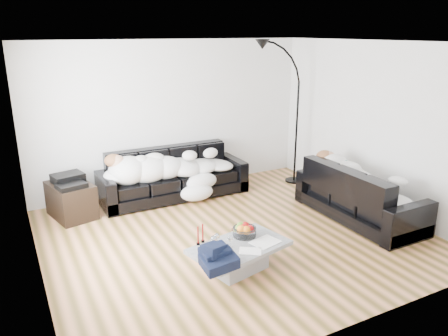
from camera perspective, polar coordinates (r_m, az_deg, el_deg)
name	(u,v)px	position (r m, az deg, el deg)	size (l,w,h in m)	color
ground	(234,235)	(6.18, 1.30, -8.73)	(5.00, 5.00, 0.00)	brown
wall_back	(172,116)	(7.73, -6.76, 6.71)	(5.00, 0.02, 2.60)	silver
wall_left	(28,173)	(5.06, -24.23, -0.54)	(0.02, 4.50, 2.60)	silver
wall_right	(374,126)	(7.25, 19.04, 5.15)	(0.02, 4.50, 2.60)	silver
ceiling	(235,42)	(5.55, 1.49, 16.13)	(5.00, 5.00, 0.00)	white
sofa_back	(174,174)	(7.47, -6.61, -0.77)	(2.48, 0.86, 0.81)	black
sofa_right	(360,193)	(6.87, 17.32, -3.08)	(2.03, 0.87, 0.82)	black
sleeper_back	(174,162)	(7.35, -6.53, 0.78)	(2.10, 0.73, 0.42)	white
sleeper_right	(361,179)	(6.80, 17.49, -1.33)	(1.74, 0.73, 0.42)	white
teal_cushion	(330,163)	(7.16, 13.72, 0.68)	(0.36, 0.30, 0.20)	#0C584B
coffee_table	(239,258)	(5.27, 2.03, -11.64)	(1.14, 0.67, 0.33)	#939699
fruit_bowl	(244,229)	(5.37, 2.69, -8.01)	(0.29, 0.29, 0.18)	white
wine_glass_a	(217,240)	(5.14, -0.93, -9.36)	(0.07, 0.07, 0.16)	white
wine_glass_b	(214,243)	(5.05, -1.36, -9.77)	(0.08, 0.08, 0.18)	white
wine_glass_c	(230,241)	(5.11, 0.82, -9.56)	(0.07, 0.07, 0.15)	white
candle_left	(198,236)	(5.16, -3.41, -8.84)	(0.04, 0.04, 0.23)	maroon
candle_right	(203,233)	(5.21, -2.80, -8.51)	(0.04, 0.04, 0.23)	maroon
newspaper_a	(265,242)	(5.27, 5.40, -9.57)	(0.33, 0.25, 0.01)	silver
newspaper_b	(250,251)	(5.06, 3.45, -10.75)	(0.25, 0.18, 0.01)	silver
navy_jacket	(216,250)	(4.72, -1.11, -10.61)	(0.39, 0.33, 0.20)	black
shoes	(238,236)	(6.05, 1.82, -8.84)	(0.43, 0.31, 0.10)	#472311
av_cabinet	(71,200)	(7.06, -19.33, -3.99)	(0.53, 0.77, 0.53)	black
stereo	(69,180)	(6.95, -19.60, -1.46)	(0.44, 0.34, 0.13)	black
floor_lamp	(297,122)	(8.10, 9.50, 5.95)	(0.83, 0.33, 2.29)	black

